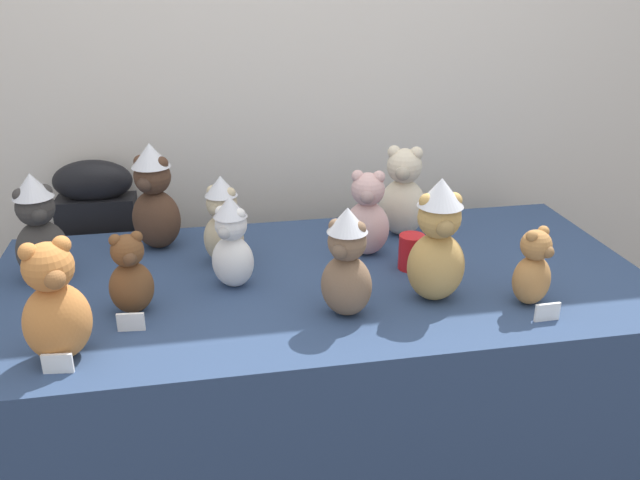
% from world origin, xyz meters
% --- Properties ---
extents(wall_back, '(7.00, 0.08, 2.60)m').
position_xyz_m(wall_back, '(0.00, 0.98, 1.30)').
color(wall_back, silver).
rests_on(wall_back, ground_plane).
extents(display_table, '(1.97, 0.95, 0.77)m').
position_xyz_m(display_table, '(0.00, 0.25, 0.39)').
color(display_table, navy).
rests_on(display_table, ground_plane).
extents(instrument_case, '(0.29, 0.13, 1.00)m').
position_xyz_m(instrument_case, '(-0.72, 0.86, 0.51)').
color(instrument_case, black).
rests_on(instrument_case, ground_plane).
extents(teddy_bear_cream, '(0.20, 0.19, 0.31)m').
position_xyz_m(teddy_bear_cream, '(0.34, 0.53, 0.92)').
color(teddy_bear_cream, beige).
rests_on(teddy_bear_cream, display_table).
extents(teddy_bear_cocoa, '(0.20, 0.19, 0.35)m').
position_xyz_m(teddy_bear_cocoa, '(-0.49, 0.57, 0.95)').
color(teddy_bear_cocoa, '#4C3323').
rests_on(teddy_bear_cocoa, display_table).
extents(teddy_bear_caramel, '(0.15, 0.14, 0.22)m').
position_xyz_m(teddy_bear_caramel, '(0.54, -0.02, 0.88)').
color(teddy_bear_caramel, '#B27A42').
rests_on(teddy_bear_caramel, display_table).
extents(teddy_bear_snow, '(0.16, 0.16, 0.28)m').
position_xyz_m(teddy_bear_snow, '(-0.26, 0.24, 0.91)').
color(teddy_bear_snow, white).
rests_on(teddy_bear_snow, display_table).
extents(teddy_bear_sand, '(0.17, 0.16, 0.29)m').
position_xyz_m(teddy_bear_sand, '(-0.28, 0.40, 0.91)').
color(teddy_bear_sand, '#CCB78E').
rests_on(teddy_bear_sand, display_table).
extents(teddy_bear_blush, '(0.17, 0.16, 0.28)m').
position_xyz_m(teddy_bear_blush, '(0.18, 0.39, 0.91)').
color(teddy_bear_blush, beige).
rests_on(teddy_bear_blush, display_table).
extents(teddy_bear_honey, '(0.17, 0.15, 0.36)m').
position_xyz_m(teddy_bear_honey, '(0.29, 0.05, 0.95)').
color(teddy_bear_honey, tan).
rests_on(teddy_bear_honey, display_table).
extents(teddy_bear_charcoal, '(0.19, 0.17, 0.33)m').
position_xyz_m(teddy_bear_charcoal, '(-0.81, 0.39, 0.93)').
color(teddy_bear_charcoal, '#383533').
rests_on(teddy_bear_charcoal, display_table).
extents(teddy_bear_mocha, '(0.18, 0.17, 0.31)m').
position_xyz_m(teddy_bear_mocha, '(0.03, 0.01, 0.92)').
color(teddy_bear_mocha, '#7F6047').
rests_on(teddy_bear_mocha, display_table).
extents(teddy_bear_ginger, '(0.20, 0.19, 0.31)m').
position_xyz_m(teddy_bear_ginger, '(-0.69, -0.07, 0.92)').
color(teddy_bear_ginger, '#D17F3D').
rests_on(teddy_bear_ginger, display_table).
extents(teddy_bear_chestnut, '(0.14, 0.12, 0.23)m').
position_xyz_m(teddy_bear_chestnut, '(-0.54, 0.13, 0.88)').
color(teddy_bear_chestnut, brown).
rests_on(teddy_bear_chestnut, display_table).
extents(party_cup_red, '(0.08, 0.08, 0.11)m').
position_xyz_m(party_cup_red, '(0.29, 0.26, 0.83)').
color(party_cup_red, red).
rests_on(party_cup_red, display_table).
extents(name_card_front_left, '(0.07, 0.01, 0.05)m').
position_xyz_m(name_card_front_left, '(0.54, -0.12, 0.80)').
color(name_card_front_left, white).
rests_on(name_card_front_left, display_table).
extents(name_card_front_middle, '(0.07, 0.02, 0.05)m').
position_xyz_m(name_card_front_middle, '(-0.69, -0.14, 0.80)').
color(name_card_front_middle, white).
rests_on(name_card_front_middle, display_table).
extents(name_card_front_right, '(0.07, 0.01, 0.05)m').
position_xyz_m(name_card_front_right, '(-0.54, 0.03, 0.80)').
color(name_card_front_right, white).
rests_on(name_card_front_right, display_table).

